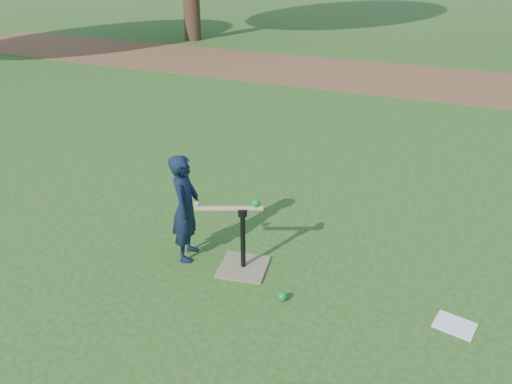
% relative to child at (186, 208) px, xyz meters
% --- Properties ---
extents(ground, '(80.00, 80.00, 0.00)m').
position_rel_child_xyz_m(ground, '(0.18, 0.33, -0.52)').
color(ground, '#285116').
rests_on(ground, ground).
extents(dirt_strip, '(24.00, 3.00, 0.01)m').
position_rel_child_xyz_m(dirt_strip, '(0.18, 7.83, -0.52)').
color(dirt_strip, brown).
rests_on(dirt_strip, ground).
extents(child, '(0.35, 0.44, 1.05)m').
position_rel_child_xyz_m(child, '(0.00, 0.00, 0.00)').
color(child, black).
rests_on(child, ground).
extents(wiffle_ball_ground, '(0.08, 0.08, 0.08)m').
position_rel_child_xyz_m(wiffle_ball_ground, '(1.06, -0.27, -0.48)').
color(wiffle_ball_ground, '#0C8630').
rests_on(wiffle_ball_ground, ground).
extents(clipboard, '(0.34, 0.29, 0.01)m').
position_rel_child_xyz_m(clipboard, '(2.42, -0.03, -0.52)').
color(clipboard, white).
rests_on(clipboard, ground).
extents(batting_tee, '(0.50, 0.50, 0.61)m').
position_rel_child_xyz_m(batting_tee, '(0.57, 0.02, -0.41)').
color(batting_tee, '#837553').
rests_on(batting_tee, ground).
extents(swing_action, '(0.62, 0.29, 0.12)m').
position_rel_child_xyz_m(swing_action, '(0.46, 0.02, 0.10)').
color(swing_action, tan).
rests_on(swing_action, ground).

